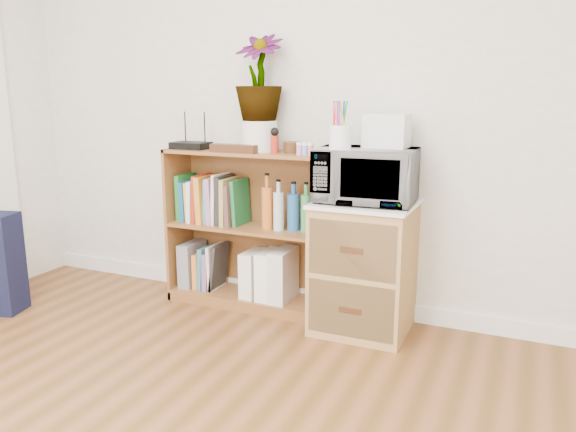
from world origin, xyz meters
The scene contains 21 objects.
skirting_board centered at (0.00, 2.24, 0.05)m, with size 4.00×0.02×0.10m, color white.
bookshelf centered at (-0.35, 2.10, 0.47)m, with size 1.00×0.30×0.95m, color brown.
wicker_unit centered at (0.40, 2.02, 0.35)m, with size 0.50×0.45×0.70m, color #9E7542.
microwave centered at (0.40, 2.02, 0.86)m, with size 0.51×0.35×0.28m, color white.
pen_cup centered at (0.29, 1.90, 1.06)m, with size 0.11×0.11×0.12m, color white.
small_appliance centered at (0.48, 2.08, 1.09)m, with size 0.22×0.18×0.17m, color silver.
router centered at (-0.72, 2.08, 0.97)m, with size 0.22×0.15×0.04m, color black.
white_bowl centered at (-0.50, 2.07, 0.97)m, with size 0.13×0.13×0.03m, color silver.
plant_pot centered at (-0.27, 2.12, 1.04)m, with size 0.21×0.21×0.18m, color silver.
potted_plant centered at (-0.27, 2.12, 1.37)m, with size 0.27×0.27×0.48m, color #2E6F2C.
trinket_box centered at (-0.38, 2.00, 0.97)m, with size 0.28×0.07×0.05m, color #341D0E.
kokeshi_doll centered at (-0.15, 2.06, 1.00)m, with size 0.04×0.04×0.10m, color #B02615.
wooden_bowl centered at (-0.06, 2.11, 0.98)m, with size 0.11×0.11×0.06m, color #361E0E.
paint_jars centered at (0.06, 2.01, 0.98)m, with size 0.12×0.04×0.06m, color pink.
file_box centered at (-0.76, 2.10, 0.21)m, with size 0.08×0.22×0.28m, color gray.
magazine_holder_left centered at (-0.31, 2.09, 0.21)m, with size 0.09×0.22×0.28m, color white.
magazine_holder_mid centered at (-0.20, 2.09, 0.22)m, with size 0.09×0.23×0.29m, color white.
magazine_holder_right centered at (-0.11, 2.09, 0.23)m, with size 0.10×0.25×0.31m, color silver.
cookbooks centered at (-0.60, 2.10, 0.64)m, with size 0.42×0.20×0.31m.
liquor_bottles centered at (-0.10, 2.10, 0.64)m, with size 0.30×0.07×0.32m.
lower_books centered at (-0.62, 2.10, 0.20)m, with size 0.18×0.19×0.29m.
Camera 1 is at (1.21, -0.80, 1.29)m, focal length 35.00 mm.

